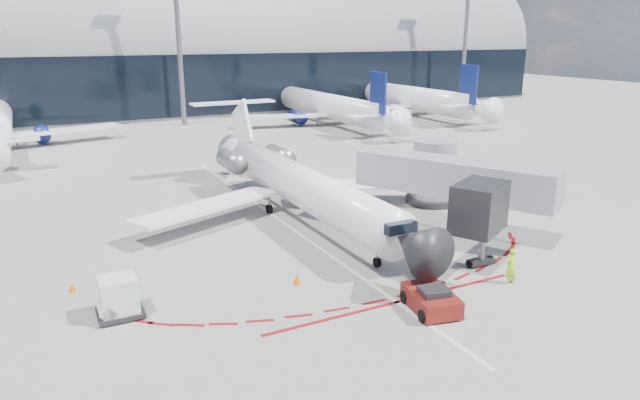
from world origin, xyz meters
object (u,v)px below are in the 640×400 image
regional_jet (296,182)px  pushback_tug (431,299)px  ramp_worker (511,266)px  uld_container (119,298)px

regional_jet → pushback_tug: 16.07m
regional_jet → ramp_worker: size_ratio=15.25×
ramp_worker → uld_container: size_ratio=0.94×
ramp_worker → pushback_tug: bearing=-0.8°
ramp_worker → uld_container: bearing=-22.6°
pushback_tug → uld_container: (-12.97, 5.97, 0.40)m
pushback_tug → regional_jet: bearing=99.8°
uld_container → ramp_worker: bearing=-16.2°
regional_jet → uld_container: (-13.50, -9.98, -1.48)m
ramp_worker → regional_jet: bearing=-78.4°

